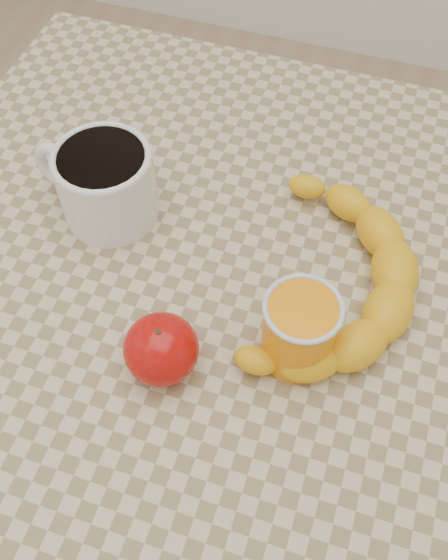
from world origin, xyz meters
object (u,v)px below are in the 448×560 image
(coffee_mug, at_px, (104,181))
(banana, at_px, (327,279))
(orange_juice_glass, at_px, (299,330))
(apple, at_px, (161,349))
(table, at_px, (224,330))

(coffee_mug, distance_m, banana, 0.26)
(orange_juice_glass, bearing_deg, apple, -155.34)
(orange_juice_glass, distance_m, apple, 0.13)
(apple, bearing_deg, banana, 45.67)
(table, distance_m, apple, 0.16)
(orange_juice_glass, height_order, apple, orange_juice_glass)
(coffee_mug, xyz_separation_m, orange_juice_glass, (0.25, -0.11, -0.00))
(table, distance_m, banana, 0.15)
(table, distance_m, orange_juice_glass, 0.17)
(table, distance_m, coffee_mug, 0.22)
(apple, bearing_deg, table, 74.23)
(table, xyz_separation_m, orange_juice_glass, (0.09, -0.05, 0.13))
(table, height_order, banana, banana)
(orange_juice_glass, relative_size, banana, 0.26)
(table, height_order, coffee_mug, coffee_mug)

